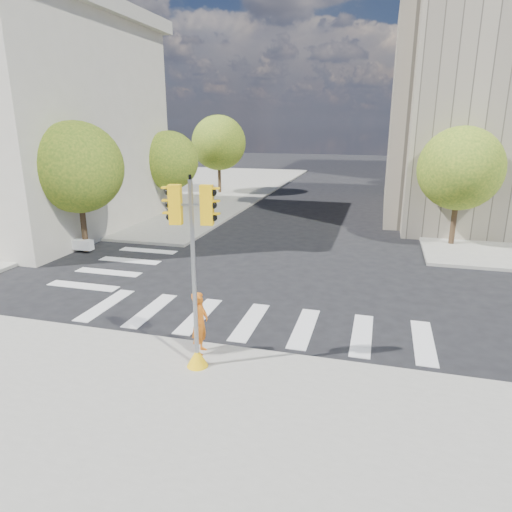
{
  "coord_description": "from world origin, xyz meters",
  "views": [
    {
      "loc": [
        3.75,
        -15.21,
        6.31
      ],
      "look_at": [
        -0.05,
        -1.42,
        2.1
      ],
      "focal_mm": 32.0,
      "sensor_mm": 36.0,
      "label": 1
    }
  ],
  "objects": [
    {
      "name": "planter_wall",
      "position": [
        -13.0,
        3.77,
        0.4
      ],
      "size": [
        6.0,
        0.44,
        0.5
      ],
      "primitive_type": "cube",
      "rotation": [
        0.0,
        0.0,
        0.01
      ],
      "color": "silver",
      "rests_on": "sidewalk_left_near"
    },
    {
      "name": "photographer",
      "position": [
        -0.77,
        -4.6,
        1.04
      ],
      "size": [
        0.47,
        0.68,
        1.79
      ],
      "primitive_type": "imported",
      "rotation": [
        0.0,
        0.0,
        1.64
      ],
      "color": "#CA6013",
      "rests_on": "sidewalk_near"
    },
    {
      "name": "lamp_near",
      "position": [
        8.0,
        14.0,
        4.58
      ],
      "size": [
        0.35,
        0.18,
        8.11
      ],
      "color": "black",
      "rests_on": "sidewalk_far_right"
    },
    {
      "name": "ground",
      "position": [
        0.0,
        0.0,
        0.0
      ],
      "size": [
        160.0,
        160.0,
        0.0
      ],
      "primitive_type": "plane",
      "color": "black",
      "rests_on": "ground"
    },
    {
      "name": "tree_re_near",
      "position": [
        7.5,
        10.0,
        4.05
      ],
      "size": [
        4.2,
        4.2,
        6.16
      ],
      "color": "#382616",
      "rests_on": "ground"
    },
    {
      "name": "sidewalk_far_left",
      "position": [
        -20.0,
        26.0,
        0.07
      ],
      "size": [
        28.0,
        40.0,
        0.15
      ],
      "primitive_type": "cube",
      "color": "gray",
      "rests_on": "ground"
    },
    {
      "name": "traffic_signal",
      "position": [
        -0.58,
        -5.32,
        2.28
      ],
      "size": [
        1.08,
        0.56,
        4.99
      ],
      "rotation": [
        0.0,
        0.0,
        0.18
      ],
      "color": "yellow",
      "rests_on": "sidewalk_near"
    },
    {
      "name": "lamp_far",
      "position": [
        8.0,
        28.0,
        4.58
      ],
      "size": [
        0.35,
        0.18,
        8.11
      ],
      "color": "black",
      "rests_on": "sidewalk_far_right"
    },
    {
      "name": "tree_lw_far",
      "position": [
        -10.5,
        24.0,
        4.54
      ],
      "size": [
        4.8,
        4.8,
        6.95
      ],
      "color": "#382616",
      "rests_on": "ground"
    },
    {
      "name": "tree_re_mid",
      "position": [
        7.5,
        22.0,
        4.35
      ],
      "size": [
        4.6,
        4.6,
        6.66
      ],
      "color": "#382616",
      "rests_on": "ground"
    },
    {
      "name": "tree_lw_mid",
      "position": [
        -10.5,
        14.0,
        3.76
      ],
      "size": [
        4.0,
        4.0,
        5.77
      ],
      "color": "#382616",
      "rests_on": "ground"
    },
    {
      "name": "tree_re_far",
      "position": [
        7.5,
        34.0,
        3.87
      ],
      "size": [
        4.0,
        4.0,
        5.88
      ],
      "color": "#382616",
      "rests_on": "ground"
    },
    {
      "name": "tree_lw_near",
      "position": [
        -10.5,
        4.0,
        4.2
      ],
      "size": [
        4.4,
        4.4,
        6.41
      ],
      "color": "#382616",
      "rests_on": "ground"
    }
  ]
}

